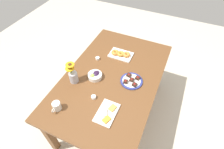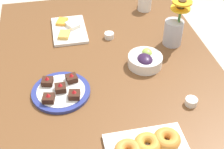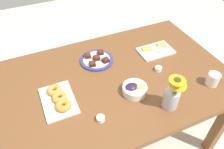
{
  "view_description": "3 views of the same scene",
  "coord_description": "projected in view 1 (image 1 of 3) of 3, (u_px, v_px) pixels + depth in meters",
  "views": [
    {
      "loc": [
        1.16,
        0.52,
        2.17
      ],
      "look_at": [
        0.0,
        0.0,
        0.78
      ],
      "focal_mm": 28.0,
      "sensor_mm": 36.0,
      "label": 1
    },
    {
      "loc": [
        -0.96,
        0.2,
        1.62
      ],
      "look_at": [
        0.0,
        0.0,
        0.78
      ],
      "focal_mm": 50.0,
      "sensor_mm": 36.0,
      "label": 2
    },
    {
      "loc": [
        -0.42,
        -0.95,
        1.76
      ],
      "look_at": [
        0.0,
        0.0,
        0.78
      ],
      "focal_mm": 35.0,
      "sensor_mm": 36.0,
      "label": 3
    }
  ],
  "objects": [
    {
      "name": "ground_plane",
      "position": [
        112.0,
        112.0,
        2.46
      ],
      "size": [
        6.0,
        6.0,
        0.0
      ],
      "primitive_type": "plane",
      "color": "beige"
    },
    {
      "name": "dining_table",
      "position": [
        112.0,
        82.0,
        1.98
      ],
      "size": [
        1.6,
        1.0,
        0.74
      ],
      "color": "brown",
      "rests_on": "ground_plane"
    },
    {
      "name": "coffee_mug",
      "position": [
        57.0,
        106.0,
        1.61
      ],
      "size": [
        0.11,
        0.08,
        0.09
      ],
      "color": "white",
      "rests_on": "dining_table"
    },
    {
      "name": "grape_bowl",
      "position": [
        95.0,
        75.0,
        1.89
      ],
      "size": [
        0.15,
        0.15,
        0.07
      ],
      "color": "white",
      "rests_on": "dining_table"
    },
    {
      "name": "cheese_platter",
      "position": [
        107.0,
        113.0,
        1.6
      ],
      "size": [
        0.26,
        0.17,
        0.03
      ],
      "color": "white",
      "rests_on": "dining_table"
    },
    {
      "name": "croissant_platter",
      "position": [
        121.0,
        54.0,
        2.14
      ],
      "size": [
        0.19,
        0.28,
        0.05
      ],
      "color": "white",
      "rests_on": "dining_table"
    },
    {
      "name": "jam_cup_honey",
      "position": [
        94.0,
        97.0,
        1.72
      ],
      "size": [
        0.05,
        0.05,
        0.03
      ],
      "color": "white",
      "rests_on": "dining_table"
    },
    {
      "name": "jam_cup_berry",
      "position": [
        98.0,
        58.0,
        2.1
      ],
      "size": [
        0.05,
        0.05,
        0.03
      ],
      "color": "white",
      "rests_on": "dining_table"
    },
    {
      "name": "dessert_plate",
      "position": [
        132.0,
        81.0,
        1.86
      ],
      "size": [
        0.24,
        0.24,
        0.05
      ],
      "color": "navy",
      "rests_on": "dining_table"
    },
    {
      "name": "flower_vase",
      "position": [
        73.0,
        76.0,
        1.82
      ],
      "size": [
        0.1,
        0.11,
        0.24
      ],
      "color": "#B2B2BC",
      "rests_on": "dining_table"
    }
  ]
}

